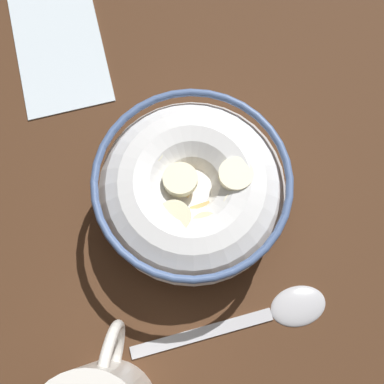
% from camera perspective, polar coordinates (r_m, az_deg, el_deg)
% --- Properties ---
extents(ground_plane, '(1.12, 1.12, 0.02)m').
position_cam_1_polar(ground_plane, '(0.43, 0.00, -1.47)').
color(ground_plane, '#472B19').
extents(cereal_bowl, '(0.15, 0.15, 0.06)m').
position_cam_1_polar(cereal_bowl, '(0.38, -0.01, 0.16)').
color(cereal_bowl, white).
rests_on(cereal_bowl, ground_plane).
extents(spoon, '(0.09, 0.16, 0.01)m').
position_cam_1_polar(spoon, '(0.41, 9.75, -14.05)').
color(spoon, '#B7B7BC').
rests_on(spoon, ground_plane).
extents(folded_napkin, '(0.16, 0.13, 0.00)m').
position_cam_1_polar(folded_napkin, '(0.50, -15.55, 16.30)').
color(folded_napkin, silver).
rests_on(folded_napkin, ground_plane).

